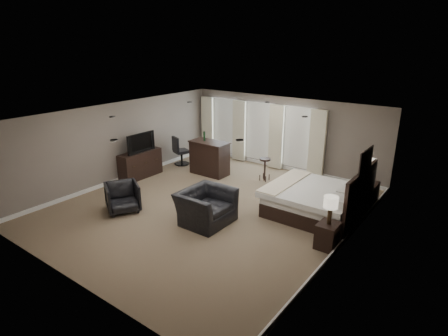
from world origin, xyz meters
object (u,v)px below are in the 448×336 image
Objects in this scene: lamp_near at (330,210)px; tv at (139,149)px; lamp_far at (370,171)px; bar_stool_left at (221,152)px; nightstand_near at (328,235)px; armchair_far at (122,196)px; dresser at (140,164)px; bar_counter at (210,158)px; nightstand_far at (367,194)px; desk_chair at (181,150)px; armchair_near at (206,201)px; bar_stool_right at (265,169)px; bed at (318,189)px.

lamp_near is 0.58× the size of tv.
bar_stool_left is at bearing 172.21° from lamp_far.
nightstand_near is 5.46m from armchair_far.
lamp_near is 0.88× the size of bar_stool_left.
dresser is 2.37m from bar_counter.
lamp_far is 6.87m from armchair_far.
nightstand_far is at bearing 0.00° from lamp_far.
bar_stool_left is (-5.78, 0.79, 0.04)m from nightstand_far.
armchair_far is at bearing 132.66° from desk_chair.
nightstand_far is 0.58× the size of tv.
armchair_near is at bearing -167.23° from lamp_near.
armchair_far is at bearing -139.94° from nightstand_far.
nightstand_far is 7.29m from dresser.
bar_stool_left is 2.59m from bar_stool_right.
dresser is at bearing 105.79° from desk_chair.
armchair_near is (-2.99, -0.68, -0.33)m from lamp_near.
bed is 3.04× the size of bar_stool_right.
desk_chair is at bearing -173.25° from bar_stool_right.
bar_stool_right is 3.41m from desk_chair.
bar_stool_left is (-4.89, 2.24, -0.37)m from bed.
bed is 1.75× the size of armchair_near.
dresser is 4.14m from armchair_near.
nightstand_near is 2.99m from lamp_far.
nightstand_near is 3.07m from armchair_near.
lamp_near is 0.42× the size of dresser.
lamp_far is (0.00, 2.90, 0.71)m from nightstand_near.
armchair_near is at bearing -40.20° from armchair_far.
dresser is at bearing -161.72° from nightstand_far.
desk_chair is (0.21, 1.83, -0.43)m from tv.
tv is 1.47× the size of bar_stool_right.
bar_stool_right is at bearing 17.51° from bar_counter.
bar_stool_right is at bearing -179.02° from lamp_far.
lamp_near is 7.15m from desk_chair.
bar_stool_left is (-5.78, 3.69, -0.54)m from lamp_near.
armchair_far reaches higher than bar_stool_right.
tv reaches higher than bar_stool_right.
armchair_near reaches higher than bar_stool_left.
tv is at bearing -148.14° from bar_stool_right.
lamp_near is at bearing -58.46° from bed.
armchair_near is at bearing -84.35° from bar_stool_right.
bed is 2.84m from bar_stool_right.
bed reaches higher than bar_counter.
bed is 3.52× the size of nightstand_far.
lamp_far reaches higher than nightstand_near.
bed reaches higher than armchair_near.
armchair_near reaches higher than dresser.
nightstand_near is at bearing -5.08° from dresser.
bed is 6.09m from tv.
tv is at bearing 105.79° from desk_chair.
bed is 5.39m from bar_stool_left.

